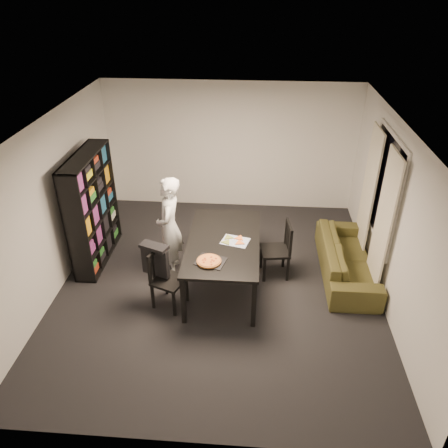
# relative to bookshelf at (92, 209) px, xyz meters

# --- Properties ---
(room) EXTENTS (5.01, 5.51, 2.61)m
(room) POSITION_rel_bookshelf_xyz_m (2.16, -0.60, 0.35)
(room) COLOR black
(room) RESTS_ON ground
(window_pane) EXTENTS (0.02, 1.40, 1.60)m
(window_pane) POSITION_rel_bookshelf_xyz_m (4.64, -0.00, 0.55)
(window_pane) COLOR black
(window_pane) RESTS_ON room
(window_frame) EXTENTS (0.03, 1.52, 1.72)m
(window_frame) POSITION_rel_bookshelf_xyz_m (4.64, -0.00, 0.55)
(window_frame) COLOR white
(window_frame) RESTS_ON room
(curtain_left) EXTENTS (0.03, 0.70, 2.25)m
(curtain_left) POSITION_rel_bookshelf_xyz_m (4.56, -0.52, 0.20)
(curtain_left) COLOR silver
(curtain_left) RESTS_ON room
(curtain_right) EXTENTS (0.03, 0.70, 2.25)m
(curtain_right) POSITION_rel_bookshelf_xyz_m (4.56, 0.52, 0.20)
(curtain_right) COLOR silver
(curtain_right) RESTS_ON room
(bookshelf) EXTENTS (0.35, 1.50, 1.90)m
(bookshelf) POSITION_rel_bookshelf_xyz_m (0.00, 0.00, 0.00)
(bookshelf) COLOR black
(bookshelf) RESTS_ON room
(dining_table) EXTENTS (1.09, 1.97, 0.82)m
(dining_table) POSITION_rel_bookshelf_xyz_m (2.23, -0.59, -0.20)
(dining_table) COLOR black
(dining_table) RESTS_ON room
(chair_left) EXTENTS (0.56, 0.56, 0.93)m
(chair_left) POSITION_rel_bookshelf_xyz_m (1.39, -1.12, -0.42)
(chair_left) COLOR black
(chair_left) RESTS_ON room
(chair_right) EXTENTS (0.50, 0.50, 0.95)m
(chair_right) POSITION_rel_bookshelf_xyz_m (3.13, -0.25, -0.41)
(chair_right) COLOR black
(chair_right) RESTS_ON room
(draped_jacket) EXTENTS (0.45, 0.32, 0.51)m
(draped_jacket) POSITION_rel_bookshelf_xyz_m (1.27, -1.07, -0.18)
(draped_jacket) COLOR black
(draped_jacket) RESTS_ON chair_left
(person) EXTENTS (0.44, 0.64, 1.68)m
(person) POSITION_rel_bookshelf_xyz_m (1.34, -0.29, -0.11)
(person) COLOR silver
(person) RESTS_ON room
(baking_tray) EXTENTS (0.47, 0.42, 0.01)m
(baking_tray) POSITION_rel_bookshelf_xyz_m (2.09, -1.15, -0.12)
(baking_tray) COLOR black
(baking_tray) RESTS_ON dining_table
(pepperoni_pizza) EXTENTS (0.35, 0.35, 0.03)m
(pepperoni_pizza) POSITION_rel_bookshelf_xyz_m (2.07, -1.18, -0.10)
(pepperoni_pizza) COLOR brown
(pepperoni_pizza) RESTS_ON dining_table
(kitchen_towel) EXTENTS (0.46, 0.39, 0.01)m
(kitchen_towel) POSITION_rel_bookshelf_xyz_m (2.40, -0.60, -0.13)
(kitchen_towel) COLOR silver
(kitchen_towel) RESTS_ON dining_table
(pizza_slices) EXTENTS (0.43, 0.39, 0.01)m
(pizza_slices) POSITION_rel_bookshelf_xyz_m (2.37, -0.59, -0.12)
(pizza_slices) COLOR #BB843A
(pizza_slices) RESTS_ON dining_table
(sofa) EXTENTS (0.79, 2.02, 0.59)m
(sofa) POSITION_rel_bookshelf_xyz_m (4.22, -0.16, -0.65)
(sofa) COLOR #45451B
(sofa) RESTS_ON room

